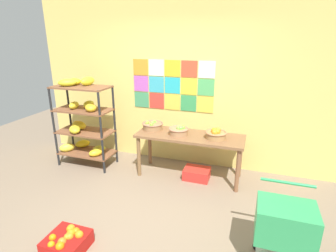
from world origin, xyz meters
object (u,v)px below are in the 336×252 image
(fruit_basket_back_right, at_px, (216,134))
(orange_crate_foreground, at_px, (67,242))
(produce_crate_under_table, at_px, (197,174))
(banana_shelf_unit, at_px, (83,120))
(shopping_cart, at_px, (285,225))
(fruit_basket_centre, at_px, (179,131))
(fruit_basket_back_left, at_px, (153,126))
(display_table, at_px, (190,140))

(fruit_basket_back_right, distance_m, orange_crate_foreground, 2.40)
(produce_crate_under_table, bearing_deg, banana_shelf_unit, -177.36)
(orange_crate_foreground, distance_m, shopping_cart, 2.22)
(fruit_basket_centre, distance_m, produce_crate_under_table, 0.76)
(banana_shelf_unit, distance_m, shopping_cart, 3.43)
(orange_crate_foreground, bearing_deg, shopping_cart, 12.95)
(fruit_basket_back_left, bearing_deg, display_table, -5.32)
(fruit_basket_back_right, height_order, fruit_basket_back_left, fruit_basket_back_right)
(banana_shelf_unit, xyz_separation_m, fruit_basket_centre, (1.68, 0.09, -0.04))
(fruit_basket_back_left, xyz_separation_m, produce_crate_under_table, (0.78, -0.10, -0.69))
(fruit_basket_back_left, bearing_deg, produce_crate_under_table, -7.21)
(display_table, relative_size, fruit_basket_back_right, 5.21)
(orange_crate_foreground, xyz_separation_m, shopping_cart, (2.13, 0.49, 0.38))
(display_table, height_order, produce_crate_under_table, display_table)
(orange_crate_foreground, height_order, shopping_cart, shopping_cart)
(fruit_basket_back_right, xyz_separation_m, orange_crate_foreground, (-1.24, -1.93, -0.69))
(fruit_basket_centre, bearing_deg, fruit_basket_back_left, 167.89)
(banana_shelf_unit, relative_size, display_table, 0.92)
(fruit_basket_back_right, relative_size, orange_crate_foreground, 0.78)
(banana_shelf_unit, height_order, orange_crate_foreground, banana_shelf_unit)
(fruit_basket_back_right, xyz_separation_m, fruit_basket_back_left, (-1.04, 0.09, -0.01))
(shopping_cart, bearing_deg, display_table, 125.88)
(fruit_basket_back_left, distance_m, produce_crate_under_table, 1.05)
(produce_crate_under_table, height_order, shopping_cart, shopping_cart)
(orange_crate_foreground, bearing_deg, banana_shelf_unit, 118.89)
(banana_shelf_unit, xyz_separation_m, display_table, (1.84, 0.13, -0.20))
(fruit_basket_centre, bearing_deg, produce_crate_under_table, 0.63)
(fruit_basket_back_right, bearing_deg, fruit_basket_back_left, 175.33)
(banana_shelf_unit, xyz_separation_m, fruit_basket_back_right, (2.24, 0.10, -0.03))
(produce_crate_under_table, bearing_deg, fruit_basket_back_left, 172.79)
(shopping_cart, bearing_deg, banana_shelf_unit, 151.37)
(fruit_basket_back_right, xyz_separation_m, shopping_cart, (0.89, -1.44, -0.31))
(display_table, bearing_deg, banana_shelf_unit, -175.95)
(fruit_basket_centre, bearing_deg, banana_shelf_unit, -177.00)
(fruit_basket_back_right, relative_size, fruit_basket_back_left, 0.94)
(banana_shelf_unit, relative_size, shopping_cart, 1.86)
(produce_crate_under_table, bearing_deg, fruit_basket_back_right, 2.94)
(banana_shelf_unit, height_order, fruit_basket_back_left, banana_shelf_unit)
(fruit_basket_back_right, height_order, shopping_cart, fruit_basket_back_right)
(display_table, distance_m, shopping_cart, 1.96)
(banana_shelf_unit, xyz_separation_m, orange_crate_foreground, (1.01, -1.83, -0.72))
(banana_shelf_unit, relative_size, orange_crate_foreground, 3.73)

